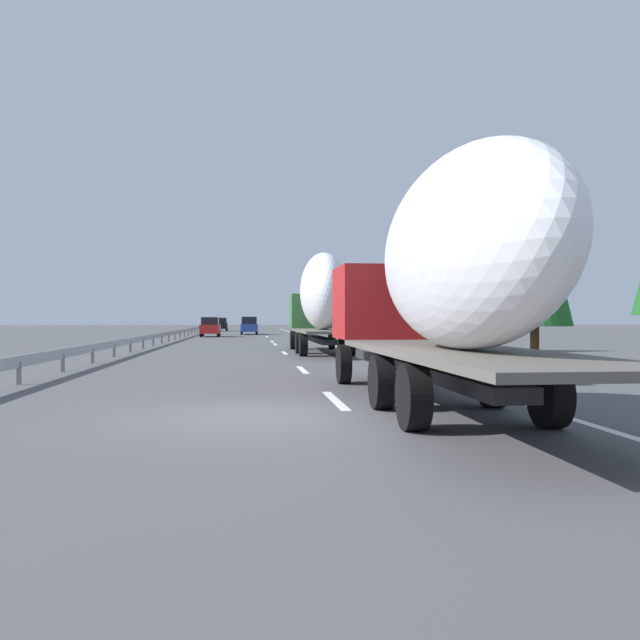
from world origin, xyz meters
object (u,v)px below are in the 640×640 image
at_px(truck_lead, 321,300).
at_px(road_sign, 326,314).
at_px(car_red_compact, 210,327).
at_px(car_blue_sedan, 249,326).
at_px(truck_trailing, 443,274).
at_px(car_black_suv, 221,324).

xyz_separation_m(truck_lead, road_sign, (23.67, -3.10, -0.58)).
xyz_separation_m(car_red_compact, road_sign, (-7.19, -10.31, 1.16)).
bearing_deg(car_blue_sedan, car_red_compact, 156.96).
xyz_separation_m(truck_trailing, road_sign, (44.25, -3.10, -0.46)).
relative_size(truck_lead, car_red_compact, 3.03).
distance_m(truck_lead, road_sign, 23.88).
bearing_deg(road_sign, truck_trailing, 175.99).
relative_size(car_black_suv, road_sign, 1.38).
relative_size(car_red_compact, road_sign, 1.36).
bearing_deg(truck_trailing, car_black_suv, 5.21).
distance_m(truck_trailing, car_blue_sedan, 60.32).
height_order(truck_lead, road_sign, truck_lead).
xyz_separation_m(car_blue_sedan, car_red_compact, (-8.76, 3.73, -0.03)).
xyz_separation_m(truck_lead, car_black_suv, (60.78, 7.42, -1.74)).
height_order(car_black_suv, road_sign, road_sign).
height_order(truck_trailing, road_sign, truck_trailing).
height_order(car_blue_sedan, road_sign, road_sign).
bearing_deg(truck_lead, road_sign, -7.46).
bearing_deg(car_red_compact, truck_trailing, -172.02).
relative_size(car_blue_sedan, road_sign, 1.57).
height_order(truck_lead, car_blue_sedan, truck_lead).
xyz_separation_m(truck_trailing, car_black_suv, (81.36, 7.42, -1.62)).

